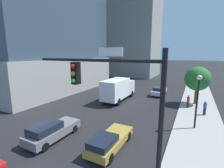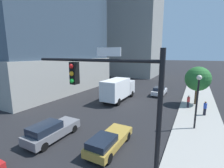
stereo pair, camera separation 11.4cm
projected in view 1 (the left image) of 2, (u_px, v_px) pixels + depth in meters
sidewalk at (198, 109)px, 19.96m from camera, size 4.31×120.00×0.15m
construction_building at (135, 16)px, 49.98m from camera, size 15.36×14.72×44.49m
traffic_light_pole at (118, 99)px, 6.71m from camera, size 6.28×0.48×6.98m
street_lamp at (198, 93)px, 14.14m from camera, size 0.44×0.44×4.93m
street_tree at (197, 79)px, 21.34m from camera, size 3.24×3.24×5.11m
car_silver at (159, 91)px, 27.07m from camera, size 1.85×4.54×1.44m
car_gold at (109, 141)px, 11.56m from camera, size 1.74×4.63×1.30m
car_gray at (52, 131)px, 12.89m from camera, size 1.81×4.68×1.53m
box_truck at (118, 89)px, 23.71m from camera, size 2.37×7.43×3.29m
pedestrian_red_shirt at (188, 101)px, 20.27m from camera, size 0.34×0.34×1.59m
pedestrian_blue_shirt at (205, 108)px, 17.78m from camera, size 0.34×0.34×1.58m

